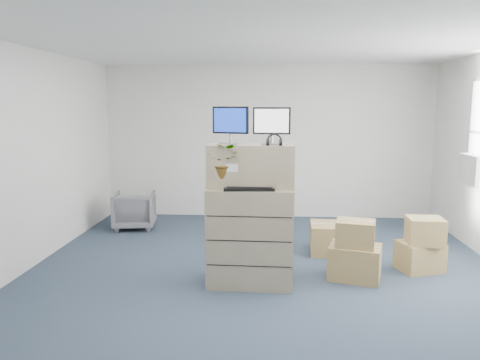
% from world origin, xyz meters
% --- Properties ---
extents(ground, '(7.00, 7.00, 0.00)m').
position_xyz_m(ground, '(0.00, 0.00, 0.00)').
color(ground, '#222E3E').
rests_on(ground, ground).
extents(wall_back, '(6.00, 0.02, 2.80)m').
position_xyz_m(wall_back, '(0.00, 3.51, 1.40)').
color(wall_back, silver).
rests_on(wall_back, ground).
extents(ac_unit, '(0.24, 0.60, 0.40)m').
position_xyz_m(ac_unit, '(2.87, 1.40, 1.20)').
color(ac_unit, '#BABAB6').
rests_on(ac_unit, wall_right).
extents(filing_cabinet_lower, '(1.00, 0.62, 1.14)m').
position_xyz_m(filing_cabinet_lower, '(-0.16, 0.11, 0.57)').
color(filing_cabinet_lower, gray).
rests_on(filing_cabinet_lower, ground).
extents(filing_cabinet_upper, '(0.99, 0.52, 0.49)m').
position_xyz_m(filing_cabinet_upper, '(-0.16, 0.17, 1.39)').
color(filing_cabinet_upper, gray).
rests_on(filing_cabinet_upper, filing_cabinet_lower).
extents(monitor_left, '(0.42, 0.22, 0.42)m').
position_xyz_m(monitor_left, '(-0.39, 0.16, 1.87)').
color(monitor_left, '#99999E').
rests_on(monitor_left, filing_cabinet_upper).
extents(monitor_right, '(0.42, 0.18, 0.42)m').
position_xyz_m(monitor_right, '(0.07, 0.12, 1.87)').
color(monitor_right, '#99999E').
rests_on(monitor_right, filing_cabinet_upper).
extents(headphones, '(0.17, 0.02, 0.17)m').
position_xyz_m(headphones, '(0.10, -0.00, 1.68)').
color(headphones, black).
rests_on(headphones, filing_cabinet_upper).
extents(keyboard, '(0.57, 0.27, 0.03)m').
position_xyz_m(keyboard, '(-0.17, -0.05, 1.16)').
color(keyboard, black).
rests_on(keyboard, filing_cabinet_lower).
extents(mouse, '(0.10, 0.07, 0.03)m').
position_xyz_m(mouse, '(0.21, -0.01, 1.16)').
color(mouse, silver).
rests_on(mouse, filing_cabinet_lower).
extents(water_bottle, '(0.09, 0.09, 0.31)m').
position_xyz_m(water_bottle, '(-0.12, 0.15, 1.30)').
color(water_bottle, gray).
rests_on(water_bottle, filing_cabinet_lower).
extents(phone_dock, '(0.06, 0.05, 0.13)m').
position_xyz_m(phone_dock, '(-0.19, 0.11, 1.19)').
color(phone_dock, silver).
rests_on(phone_dock, filing_cabinet_lower).
extents(external_drive, '(0.25, 0.21, 0.07)m').
position_xyz_m(external_drive, '(0.20, 0.25, 1.18)').
color(external_drive, black).
rests_on(external_drive, filing_cabinet_lower).
extents(tissue_box, '(0.29, 0.19, 0.10)m').
position_xyz_m(tissue_box, '(0.20, 0.18, 1.26)').
color(tissue_box, '#407EDB').
rests_on(tissue_box, external_drive).
extents(potted_plant, '(0.49, 0.52, 0.42)m').
position_xyz_m(potted_plant, '(-0.45, 0.03, 1.38)').
color(potted_plant, '#B5CDA5').
rests_on(potted_plant, filing_cabinet_lower).
extents(office_chair, '(0.75, 0.71, 0.68)m').
position_xyz_m(office_chair, '(-2.24, 2.48, 0.34)').
color(office_chair, '#5D5D62').
rests_on(office_chair, ground).
extents(cardboard_boxes, '(1.63, 1.61, 0.72)m').
position_xyz_m(cardboard_boxes, '(1.30, 0.76, 0.28)').
color(cardboard_boxes, '#A4844F').
rests_on(cardboard_boxes, ground).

